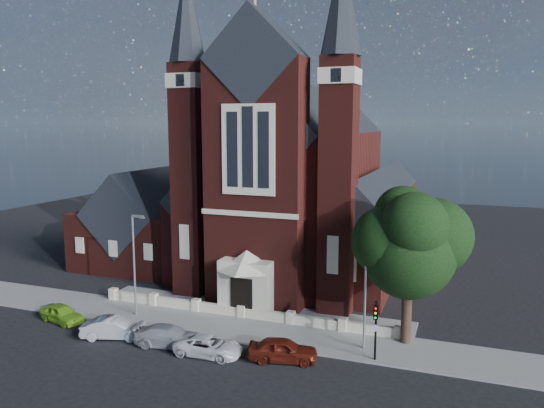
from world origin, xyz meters
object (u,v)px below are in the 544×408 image
(car_silver_a, at_px, (114,328))
(car_dark_red, at_px, (283,350))
(church, at_px, (305,189))
(car_silver_b, at_px, (169,336))
(traffic_signal, at_px, (376,323))
(street_lamp_right, at_px, (367,284))
(car_lime_van, at_px, (62,313))
(parish_hall, at_px, (148,227))
(street_lamp_left, at_px, (135,259))
(street_tree, at_px, (410,246))
(car_white_suv, at_px, (208,346))

(car_silver_a, xyz_separation_m, car_dark_red, (12.33, 0.73, 0.01))
(church, distance_m, car_silver_b, 24.31)
(traffic_signal, distance_m, car_dark_red, 6.12)
(street_lamp_right, relative_size, car_silver_a, 1.79)
(church, height_order, car_lime_van, church)
(parish_hall, distance_m, car_silver_b, 22.79)
(street_lamp_left, xyz_separation_m, car_dark_red, (13.40, -3.51, -3.84))
(car_lime_van, xyz_separation_m, car_silver_b, (10.05, -0.96, 0.02))
(church, bearing_deg, street_lamp_right, -61.96)
(parish_hall, distance_m, street_lamp_left, 16.18)
(street_lamp_left, distance_m, traffic_signal, 19.08)
(car_dark_red, bearing_deg, street_tree, -67.08)
(car_lime_van, bearing_deg, car_dark_red, -76.52)
(traffic_signal, relative_size, car_silver_a, 0.89)
(traffic_signal, relative_size, car_dark_red, 0.90)
(church, xyz_separation_m, street_lamp_right, (10.09, -18.94, -3.59))
(church, relative_size, street_lamp_right, 4.31)
(street_lamp_left, xyz_separation_m, car_silver_a, (1.07, -4.25, -3.86))
(street_lamp_left, distance_m, car_lime_van, 6.80)
(car_silver_b, relative_size, car_white_suv, 1.07)
(traffic_signal, relative_size, car_silver_b, 0.82)
(car_dark_red, bearing_deg, street_lamp_left, 61.94)
(street_lamp_right, relative_size, car_white_suv, 1.78)
(parish_hall, bearing_deg, car_lime_van, -78.55)
(car_silver_b, bearing_deg, church, -15.00)
(car_white_suv, bearing_deg, car_lime_van, 82.40)
(car_dark_red, bearing_deg, car_silver_a, 80.04)
(street_tree, relative_size, car_silver_b, 2.20)
(street_lamp_left, bearing_deg, car_lime_van, -146.32)
(parish_hall, bearing_deg, car_silver_b, -53.18)
(church, distance_m, car_lime_van, 26.43)
(street_lamp_left, distance_m, car_white_suv, 10.43)
(parish_hall, relative_size, street_tree, 1.14)
(church, xyz_separation_m, traffic_signal, (11.00, -20.52, -5.60))
(street_tree, relative_size, traffic_signal, 2.67)
(car_silver_a, distance_m, car_silver_b, 4.36)
(street_tree, bearing_deg, car_dark_red, -143.71)
(street_lamp_left, distance_m, car_dark_red, 14.37)
(church, xyz_separation_m, car_silver_b, (-2.49, -22.99, -7.48))
(car_silver_b, height_order, car_white_suv, car_silver_b)
(parish_hall, bearing_deg, church, 17.16)
(traffic_signal, xyz_separation_m, car_lime_van, (-23.54, -1.51, -1.90))
(street_tree, distance_m, car_lime_van, 26.35)
(traffic_signal, distance_m, car_lime_van, 23.66)
(street_lamp_right, distance_m, car_lime_van, 23.17)
(car_silver_b, bearing_deg, car_silver_a, 83.76)
(street_tree, xyz_separation_m, car_lime_van, (-25.14, -4.79, -6.28))
(street_lamp_right, height_order, traffic_signal, street_lamp_right)
(church, height_order, car_dark_red, church)
(traffic_signal, xyz_separation_m, car_silver_a, (-17.84, -2.67, -1.84))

